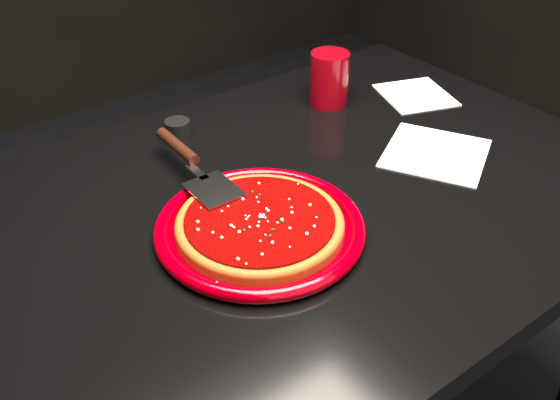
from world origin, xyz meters
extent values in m
cube|color=black|center=(0.00, 0.00, 0.38)|extent=(1.20, 0.80, 0.75)
cylinder|color=#820007|center=(-0.09, -0.05, 0.76)|extent=(0.35, 0.35, 0.02)
cylinder|color=brown|center=(-0.09, -0.05, 0.77)|extent=(0.28, 0.28, 0.01)
torus|color=brown|center=(-0.09, -0.05, 0.77)|extent=(0.28, 0.28, 0.02)
cylinder|color=#700201|center=(-0.09, -0.05, 0.78)|extent=(0.25, 0.25, 0.01)
cylinder|color=#90040D|center=(0.28, 0.23, 0.80)|extent=(0.08, 0.08, 0.11)
cube|color=white|center=(0.30, -0.05, 0.75)|extent=(0.23, 0.23, 0.00)
cube|color=white|center=(0.45, 0.14, 0.75)|extent=(0.18, 0.18, 0.00)
cylinder|color=black|center=(-0.04, 0.28, 0.77)|extent=(0.05, 0.05, 0.04)
camera|label=1|loc=(-0.51, -0.65, 1.33)|focal=40.00mm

